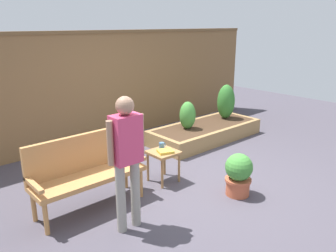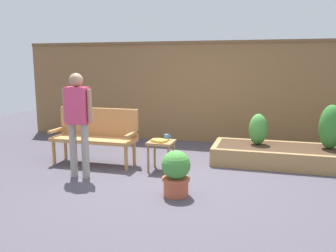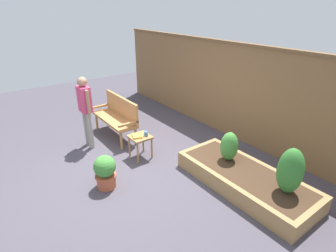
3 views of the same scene
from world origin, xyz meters
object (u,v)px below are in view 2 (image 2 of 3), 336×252
(shrub_far_corner, at_px, (331,127))
(potted_boxwood, at_px, (176,172))
(side_table, at_px, (161,146))
(cup_on_table, at_px, (167,137))
(book_on_table, at_px, (160,141))
(shrub_near_bench, at_px, (258,129))
(person_by_bench, at_px, (78,116))
(garden_bench, at_px, (96,132))

(shrub_far_corner, bearing_deg, potted_boxwood, -137.05)
(side_table, bearing_deg, shrub_far_corner, 20.44)
(cup_on_table, relative_size, book_on_table, 0.54)
(shrub_near_bench, xyz_separation_m, shrub_far_corner, (1.16, 0.00, 0.10))
(cup_on_table, distance_m, shrub_near_bench, 1.65)
(side_table, distance_m, person_by_bench, 1.38)
(shrub_far_corner, height_order, person_by_bench, person_by_bench)
(potted_boxwood, distance_m, person_by_bench, 1.74)
(side_table, xyz_separation_m, cup_on_table, (0.06, 0.10, 0.13))
(book_on_table, bearing_deg, garden_bench, -168.24)
(person_by_bench, bearing_deg, cup_on_table, 33.42)
(book_on_table, distance_m, person_by_bench, 1.30)
(garden_bench, xyz_separation_m, shrub_far_corner, (3.82, 0.86, 0.12))
(side_table, relative_size, book_on_table, 2.23)
(garden_bench, distance_m, potted_boxwood, 2.05)
(shrub_far_corner, bearing_deg, side_table, -159.56)
(garden_bench, height_order, shrub_near_bench, garden_bench)
(side_table, height_order, cup_on_table, cup_on_table)
(side_table, relative_size, person_by_bench, 0.31)
(potted_boxwood, distance_m, shrub_far_corner, 2.91)
(book_on_table, height_order, person_by_bench, person_by_bench)
(potted_boxwood, height_order, shrub_near_bench, shrub_near_bench)
(side_table, xyz_separation_m, shrub_far_corner, (2.62, 0.98, 0.27))
(book_on_table, bearing_deg, side_table, 100.34)
(side_table, xyz_separation_m, person_by_bench, (-1.09, -0.65, 0.54))
(shrub_near_bench, distance_m, person_by_bench, 3.04)
(garden_bench, relative_size, person_by_bench, 0.92)
(shrub_near_bench, relative_size, person_by_bench, 0.35)
(side_table, relative_size, shrub_near_bench, 0.89)
(side_table, distance_m, shrub_near_bench, 1.76)
(book_on_table, bearing_deg, potted_boxwood, -41.19)
(book_on_table, xyz_separation_m, shrub_near_bench, (1.47, 1.03, 0.07))
(book_on_table, relative_size, person_by_bench, 0.14)
(person_by_bench, bearing_deg, shrub_near_bench, 32.59)
(cup_on_table, xyz_separation_m, shrub_far_corner, (2.56, 0.87, 0.14))
(side_table, height_order, shrub_far_corner, shrub_far_corner)
(garden_bench, xyz_separation_m, shrub_near_bench, (2.66, 0.86, 0.02))
(book_on_table, distance_m, shrub_far_corner, 2.83)
(shrub_near_bench, bearing_deg, garden_bench, -162.19)
(shrub_far_corner, bearing_deg, cup_on_table, -161.19)
(book_on_table, xyz_separation_m, potted_boxwood, (0.51, -0.94, -0.18))
(garden_bench, xyz_separation_m, person_by_bench, (0.11, -0.77, 0.39))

